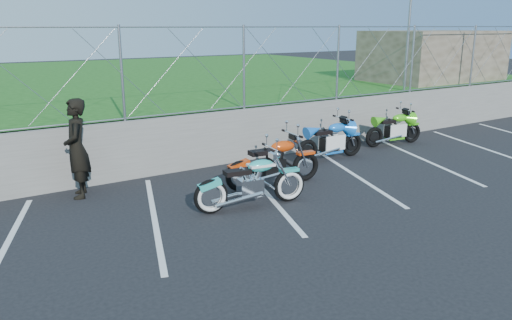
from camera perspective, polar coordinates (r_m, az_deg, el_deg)
ground at (r=9.32m, az=4.68°, el=-5.51°), size 90.00×90.00×0.00m
retaining_wall at (r=11.99m, az=-5.43°, el=2.38°), size 30.00×0.22×1.30m
grass_field at (r=21.26m, az=-18.07°, el=7.26°), size 30.00×20.00×1.30m
stone_building at (r=20.15m, az=19.56°, el=11.19°), size 5.00×3.00×1.80m
chain_link_fence at (r=11.74m, az=-5.63°, el=10.26°), size 28.00×0.03×2.00m
sign_pole at (r=16.56m, az=16.95°, el=12.82°), size 0.08×0.08×3.00m
parking_lines at (r=10.77m, az=6.55°, el=-2.69°), size 18.29×4.31×0.01m
cruiser_turquoise at (r=9.22m, az=-0.39°, el=-2.78°), size 2.22×0.70×1.11m
naked_orange at (r=10.46m, az=2.19°, el=-0.46°), size 2.21×0.75×1.10m
sportbike_green at (r=14.64m, az=15.56°, el=3.33°), size 1.91×0.68×0.99m
sportbike_blue at (r=12.67m, az=8.59°, el=2.05°), size 2.02×0.72×1.05m
person_standing at (r=10.26m, az=-19.80°, el=1.23°), size 0.63×0.81×1.95m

